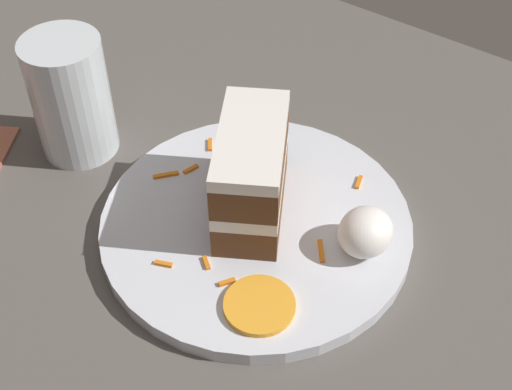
{
  "coord_description": "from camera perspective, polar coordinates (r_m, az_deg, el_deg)",
  "views": [
    {
      "loc": [
        -0.31,
        -0.27,
        0.54
      ],
      "look_at": [
        0.05,
        -0.01,
        0.08
      ],
      "focal_mm": 50.0,
      "sensor_mm": 36.0,
      "label": 1
    }
  ],
  "objects": [
    {
      "name": "cake_slice",
      "position": [
        0.64,
        -0.37,
        1.81
      ],
      "size": [
        0.14,
        0.11,
        0.09
      ],
      "rotation": [
        0.0,
        0.0,
        2.09
      ],
      "color": "brown",
      "rests_on": "plate"
    },
    {
      "name": "drinking_glass",
      "position": [
        0.75,
        -14.46,
        7.03
      ],
      "size": [
        0.08,
        0.08,
        0.13
      ],
      "color": "silver",
      "rests_on": "dining_table"
    },
    {
      "name": "carrot_shreds_scatter",
      "position": [
        0.67,
        -1.89,
        -1.22
      ],
      "size": [
        0.2,
        0.2,
        0.0
      ],
      "color": "orange",
      "rests_on": "plate"
    },
    {
      "name": "plate",
      "position": [
        0.67,
        0.0,
        -2.41
      ],
      "size": [
        0.29,
        0.29,
        0.02
      ],
      "primitive_type": "cylinder",
      "color": "silver",
      "rests_on": "dining_table"
    },
    {
      "name": "ground_plane",
      "position": [
        0.68,
        -3.5,
        -7.15
      ],
      "size": [
        6.0,
        6.0,
        0.0
      ],
      "primitive_type": "plane",
      "color": "#38332D",
      "rests_on": "ground"
    },
    {
      "name": "orange_garnish",
      "position": [
        0.6,
        0.28,
        -8.81
      ],
      "size": [
        0.06,
        0.06,
        0.01
      ],
      "primitive_type": "cylinder",
      "color": "orange",
      "rests_on": "plate"
    },
    {
      "name": "dining_table",
      "position": [
        0.67,
        -3.57,
        -6.22
      ],
      "size": [
        0.92,
        1.16,
        0.04
      ],
      "primitive_type": "cube",
      "color": "#56514C",
      "rests_on": "ground"
    },
    {
      "name": "cream_dollop",
      "position": [
        0.63,
        8.74,
        -2.94
      ],
      "size": [
        0.05,
        0.05,
        0.04
      ],
      "primitive_type": "ellipsoid",
      "color": "white",
      "rests_on": "plate"
    }
  ]
}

